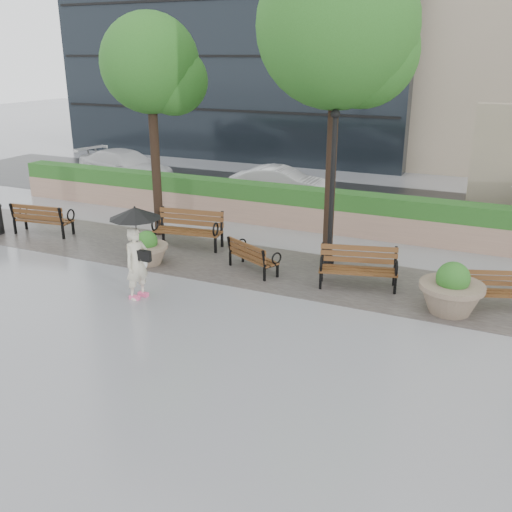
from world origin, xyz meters
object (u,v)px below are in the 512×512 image
at_px(bench_2, 253,263).
at_px(pedestrian, 136,244).
at_px(bench_0, 44,225).
at_px(bench_1, 189,237).
at_px(bench_3, 358,276).
at_px(lamppost, 331,201).
at_px(planter_left, 148,251).
at_px(planter_right, 451,293).
at_px(car_right, 281,184).
at_px(bench_4, 491,298).
at_px(car_left, 126,167).

height_order(bench_2, pedestrian, pedestrian).
bearing_deg(bench_0, bench_1, -177.46).
xyz_separation_m(bench_0, bench_3, (10.34, -0.15, -0.00)).
xyz_separation_m(bench_3, lamppost, (-1.09, 1.09, 1.55)).
bearing_deg(planter_left, planter_right, 1.37).
bearing_deg(bench_2, car_right, -46.29).
xyz_separation_m(bench_3, bench_4, (3.08, 0.09, -0.05)).
height_order(bench_0, bench_2, bench_0).
xyz_separation_m(bench_2, bench_3, (2.82, 0.07, 0.05)).
bearing_deg(car_left, bench_0, -151.21).
height_order(bench_1, bench_4, bench_1).
distance_m(lamppost, pedestrian, 5.20).
height_order(planter_right, car_left, car_left).
xyz_separation_m(bench_2, planter_right, (5.09, -0.48, 0.22)).
distance_m(bench_0, bench_4, 13.42).
bearing_deg(bench_3, planter_left, 172.64).
relative_size(bench_4, car_left, 0.33).
distance_m(planter_left, pedestrian, 2.51).
distance_m(bench_2, lamppost, 2.63).
relative_size(car_right, pedestrian, 1.79).
distance_m(lamppost, car_left, 13.38).
relative_size(bench_0, car_right, 0.50).
distance_m(bench_1, car_right, 6.67).
bearing_deg(bench_2, bench_0, 25.08).
relative_size(bench_2, lamppost, 0.39).
distance_m(bench_0, bench_3, 10.34).
height_order(bench_0, car_left, car_left).
bearing_deg(bench_1, bench_4, -14.11).
distance_m(planter_left, car_left, 10.93).
distance_m(lamppost, car_right, 7.81).
height_order(bench_0, bench_3, bench_0).
relative_size(car_left, car_right, 1.27).
bearing_deg(car_right, bench_0, 139.49).
height_order(bench_0, planter_left, bench_0).
bearing_deg(planter_left, bench_0, 169.06).
bearing_deg(pedestrian, planter_right, -56.25).
xyz_separation_m(bench_0, bench_1, (4.90, 0.83, 0.02)).
height_order(bench_3, planter_left, bench_3).
bearing_deg(planter_right, lamppost, 153.90).
height_order(bench_1, car_right, car_right).
xyz_separation_m(planter_left, car_right, (0.54, 8.38, 0.28)).
xyz_separation_m(bench_4, lamppost, (-4.17, 1.00, 1.60)).
bearing_deg(bench_3, planter_right, -28.57).
distance_m(bench_3, bench_4, 3.08).
bearing_deg(planter_right, pedestrian, -162.16).
relative_size(bench_2, pedestrian, 0.75).
xyz_separation_m(bench_1, planter_right, (7.71, -1.54, 0.14)).
bearing_deg(bench_2, planter_left, 39.88).
bearing_deg(bench_0, car_right, -131.76).
bearing_deg(bench_0, bench_4, 172.60).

